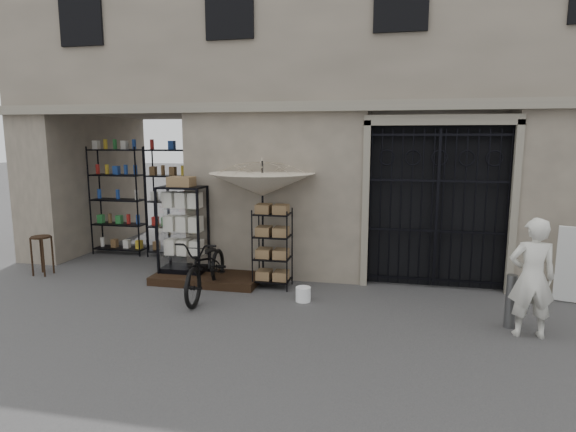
% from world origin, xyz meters
% --- Properties ---
extents(ground, '(80.00, 80.00, 0.00)m').
position_xyz_m(ground, '(0.00, 0.00, 0.00)').
color(ground, black).
rests_on(ground, ground).
extents(main_building, '(14.00, 4.00, 9.00)m').
position_xyz_m(main_building, '(0.00, 4.00, 4.50)').
color(main_building, gray).
rests_on(main_building, ground).
extents(shop_recess, '(3.00, 1.70, 3.00)m').
position_xyz_m(shop_recess, '(-4.50, 2.80, 1.50)').
color(shop_recess, black).
rests_on(shop_recess, ground).
extents(shop_shelving, '(2.70, 0.50, 2.50)m').
position_xyz_m(shop_shelving, '(-4.55, 3.30, 1.25)').
color(shop_shelving, black).
rests_on(shop_shelving, ground).
extents(iron_gate, '(2.50, 0.21, 3.00)m').
position_xyz_m(iron_gate, '(1.75, 2.28, 1.50)').
color(iron_gate, black).
rests_on(iron_gate, ground).
extents(step_platform, '(2.00, 0.90, 0.15)m').
position_xyz_m(step_platform, '(-2.40, 1.55, 0.07)').
color(step_platform, black).
rests_on(step_platform, ground).
extents(display_cabinet, '(0.92, 0.69, 1.78)m').
position_xyz_m(display_cabinet, '(-2.91, 1.68, 0.89)').
color(display_cabinet, black).
rests_on(display_cabinet, step_platform).
extents(wire_rack, '(0.75, 0.64, 1.44)m').
position_xyz_m(wire_rack, '(-1.12, 1.54, 0.71)').
color(wire_rack, black).
rests_on(wire_rack, ground).
extents(market_umbrella, '(2.16, 2.19, 2.74)m').
position_xyz_m(market_umbrella, '(-1.35, 1.74, 1.97)').
color(market_umbrella, black).
rests_on(market_umbrella, ground).
extents(white_bucket, '(0.25, 0.25, 0.24)m').
position_xyz_m(white_bucket, '(-0.43, 0.89, 0.12)').
color(white_bucket, white).
rests_on(white_bucket, ground).
extents(bicycle, '(0.74, 1.07, 1.96)m').
position_xyz_m(bicycle, '(-2.11, 0.85, 0.00)').
color(bicycle, black).
rests_on(bicycle, ground).
extents(wooden_stool, '(0.38, 0.38, 0.78)m').
position_xyz_m(wooden_stool, '(-5.78, 1.35, 0.41)').
color(wooden_stool, black).
rests_on(wooden_stool, ground).
extents(steel_bollard, '(0.17, 0.17, 0.78)m').
position_xyz_m(steel_bollard, '(2.67, 0.42, 0.39)').
color(steel_bollard, slate).
rests_on(steel_bollard, ground).
extents(shopkeeper, '(0.66, 1.68, 0.40)m').
position_xyz_m(shopkeeper, '(2.85, 0.16, 0.00)').
color(shopkeeper, silver).
rests_on(shopkeeper, ground).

